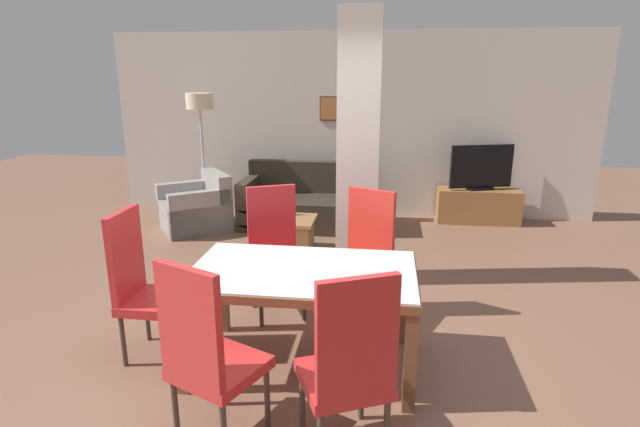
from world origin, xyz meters
The scene contains 16 objects.
ground_plane centered at (0.00, 0.00, 0.00)m, with size 18.00×18.00×0.00m, color brown.
back_wall centered at (0.00, 4.29, 1.35)m, with size 7.20×0.09×2.70m.
divider_pillar centered at (0.28, 1.68, 1.35)m, with size 0.41×0.35×2.70m.
dining_table centered at (0.00, 0.00, 0.61)m, with size 1.60×0.96×0.77m.
dining_chair_far_left centered at (-0.40, 0.87, 0.60)m, with size 0.61×0.61×1.14m.
dining_chair_far_right centered at (0.40, 0.85, 0.60)m, with size 0.61×0.61×1.14m.
dining_chair_head_left centered at (-1.22, 0.00, 0.60)m, with size 0.46×0.46×1.14m.
dining_chair_near_left centered at (-0.40, -0.87, 0.60)m, with size 0.61×0.61×1.14m.
dining_chair_near_right centered at (0.40, -0.89, 0.60)m, with size 0.61×0.61×1.14m.
sofa centered at (-0.52, 3.54, 0.30)m, with size 1.83×0.92×0.87m.
armchair centered at (-2.03, 3.18, 0.28)m, with size 1.19×1.19×0.78m.
coffee_table centered at (-0.55, 2.42, 0.21)m, with size 0.58×0.56×0.42m.
bottle centered at (-0.71, 2.56, 0.53)m, with size 0.08×0.08×0.29m.
tv_stand centered at (1.91, 4.01, 0.25)m, with size 1.16×0.40×0.49m.
tv_screen centered at (1.91, 4.01, 0.80)m, with size 0.90×0.32×0.64m.
floor_lamp centered at (-2.07, 3.64, 1.56)m, with size 0.38×0.38×1.84m.
Camera 1 is at (0.56, -3.24, 2.10)m, focal length 28.00 mm.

